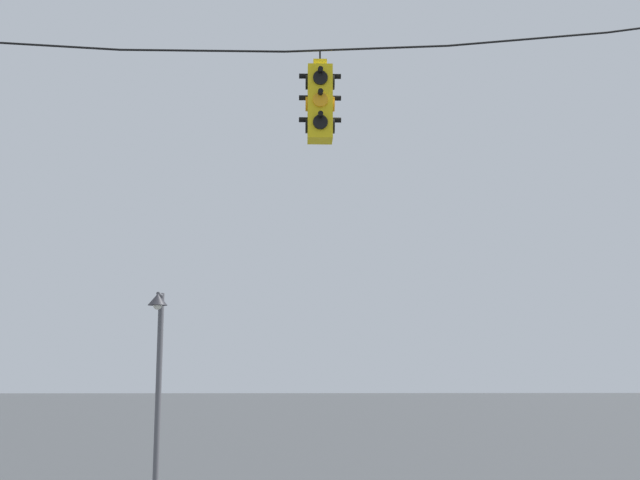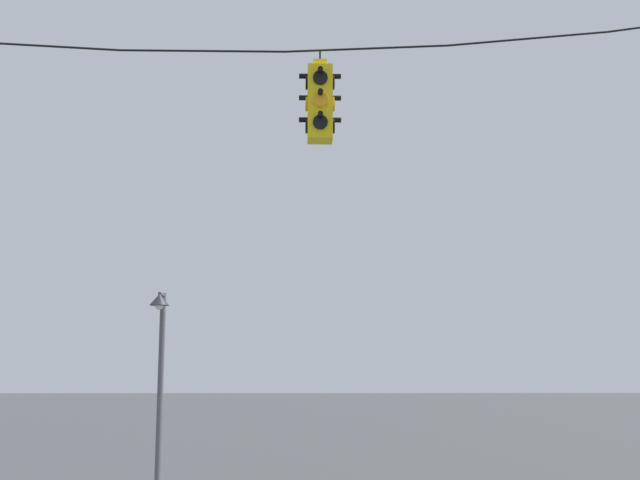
% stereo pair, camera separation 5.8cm
% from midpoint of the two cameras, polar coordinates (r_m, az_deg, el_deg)
% --- Properties ---
extents(span_wire, '(15.94, 0.03, 0.71)m').
position_cam_midpoint_polar(span_wire, '(11.61, -8.16, 14.20)').
color(span_wire, black).
extents(traffic_light_near_left_pole, '(0.58, 0.58, 1.30)m').
position_cam_midpoint_polar(traffic_light_near_left_pole, '(11.18, 0.15, 9.72)').
color(traffic_light_near_left_pole, yellow).
extents(street_lamp, '(0.40, 0.70, 4.13)m').
position_cam_midpoint_polar(street_lamp, '(16.75, -11.22, -7.93)').
color(street_lamp, '#515156').
rests_on(street_lamp, ground_plane).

